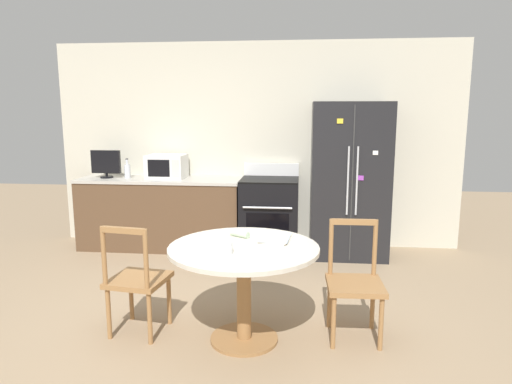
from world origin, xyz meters
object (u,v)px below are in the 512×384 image
candle_glass (226,248)px  countertop_tv (106,163)px  counter_bottle (127,171)px  dining_chair_right (354,283)px  oven_range (270,215)px  dining_chair_left (137,280)px  microwave (167,166)px  refrigerator (349,180)px

candle_glass → countertop_tv: bearing=128.4°
counter_bottle → dining_chair_right: counter_bottle is taller
oven_range → dining_chair_right: size_ratio=1.20×
counter_bottle → dining_chair_left: size_ratio=0.27×
microwave → dining_chair_right: size_ratio=0.52×
dining_chair_right → countertop_tv: bearing=-38.3°
refrigerator → dining_chair_left: bearing=-129.5°
counter_bottle → countertop_tv: bearing=-175.7°
refrigerator → microwave: refrigerator is taller
oven_range → refrigerator: bearing=-1.9°
microwave → countertop_tv: bearing=-175.0°
refrigerator → countertop_tv: bearing=179.3°
microwave → dining_chair_right: microwave is taller
microwave → countertop_tv: countertop_tv is taller
dining_chair_left → counter_bottle: bearing=120.5°
oven_range → microwave: size_ratio=2.30×
refrigerator → dining_chair_left: 2.92m
countertop_tv → candle_glass: size_ratio=4.04×
refrigerator → dining_chair_left: size_ratio=2.04×
microwave → candle_glass: (1.19, -2.54, -0.26)m
dining_chair_left → candle_glass: size_ratio=9.79×
oven_range → counter_bottle: 1.89m
countertop_tv → dining_chair_right: size_ratio=0.41×
dining_chair_left → dining_chair_right: same height
countertop_tv → dining_chair_left: (1.21, -2.26, -0.65)m
countertop_tv → candle_glass: (1.96, -2.47, -0.30)m
refrigerator → oven_range: (-0.96, 0.03, -0.45)m
oven_range → countertop_tv: 2.17m
countertop_tv → dining_chair_left: size_ratio=0.41×
microwave → countertop_tv: (-0.77, -0.07, 0.04)m
oven_range → counter_bottle: bearing=179.3°
countertop_tv → counter_bottle: 0.29m
oven_range → candle_glass: (-0.12, -2.47, 0.32)m
refrigerator → microwave: bearing=177.4°
oven_range → dining_chair_right: bearing=-69.2°
dining_chair_left → dining_chair_right: 1.69m
refrigerator → oven_range: refrigerator is taller
oven_range → candle_glass: bearing=-92.9°
dining_chair_left → dining_chair_right: bearing=12.0°
candle_glass → dining_chair_left: bearing=163.8°
refrigerator → dining_chair_right: size_ratio=2.04×
refrigerator → candle_glass: 2.67m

